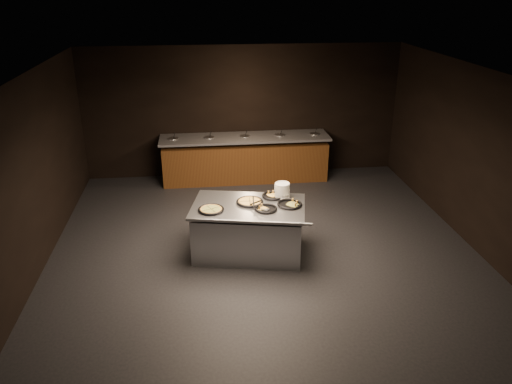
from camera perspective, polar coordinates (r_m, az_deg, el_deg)
The scene contains 11 objects.
room at distance 7.45m, azimuth 1.35°, elevation 1.77°, with size 7.02×8.02×2.92m.
salad_bar at distance 11.11m, azimuth -1.25°, elevation 3.55°, with size 3.70×0.83×1.18m.
serving_counter at distance 8.12m, azimuth -0.85°, elevation -4.40°, with size 1.98×1.50×0.85m.
plate_stack at distance 8.19m, azimuth 3.00°, elevation 0.19°, with size 0.24×0.24×0.24m, color silver.
pan_veggie_whole at distance 7.77m, azimuth -5.16°, elevation -2.00°, with size 0.41×0.41×0.04m.
pan_cheese_whole at distance 8.01m, azimuth -0.72°, elevation -1.11°, with size 0.44×0.44×0.04m.
pan_cheese_slices_a at distance 8.23m, azimuth 1.94°, elevation -0.43°, with size 0.36×0.36×0.04m.
pan_cheese_slices_b at distance 7.77m, azimuth 1.16°, elevation -1.92°, with size 0.35×0.35×0.04m.
pan_veggie_slices at distance 7.94m, azimuth 3.86°, elevation -1.40°, with size 0.40×0.40×0.04m.
server_left at distance 7.87m, azimuth -0.30°, elevation -1.15°, with size 0.10×0.31×0.15m.
server_right at distance 7.77m, azimuth 0.25°, elevation -1.45°, with size 0.30×0.23×0.16m.
Camera 1 is at (-0.99, -6.86, 4.16)m, focal length 35.00 mm.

